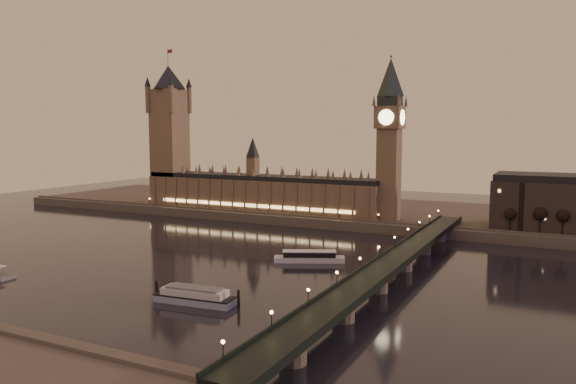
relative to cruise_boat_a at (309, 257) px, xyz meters
The scene contains 11 objects.
ground 49.22m from the cruise_boat_a, 162.25° to the right, with size 700.00×700.00×0.00m, color black.
far_embankment 150.96m from the cruise_boat_a, 96.40° to the left, with size 560.00×130.00×6.00m, color #423D35.
palace_of_westminster 138.46m from the cruise_boat_a, 129.36° to the left, with size 180.00×26.62×52.00m.
victoria_tower 207.58m from the cruise_boat_a, 147.56° to the left, with size 31.68×31.68×118.00m.
big_ben 122.80m from the cruise_boat_a, 86.13° to the left, with size 17.68×17.68×104.00m.
westminster_bridge 47.33m from the cruise_boat_a, 18.50° to the right, with size 13.20×260.00×15.30m.
bare_tree_0 123.99m from the cruise_boat_a, 49.69° to the left, with size 6.28×6.28×12.77m.
bare_tree_1 134.19m from the cruise_boat_a, 44.75° to the left, with size 6.28×6.28×12.77m.
bare_tree_2 145.23m from the cruise_boat_a, 40.54° to the left, with size 6.28×6.28×12.77m.
cruise_boat_a is the anchor object (origin of this frame).
moored_barge 78.78m from the cruise_boat_a, 97.66° to the right, with size 35.32×11.47×6.50m.
Camera 1 is at (156.31, -226.20, 63.04)m, focal length 35.00 mm.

